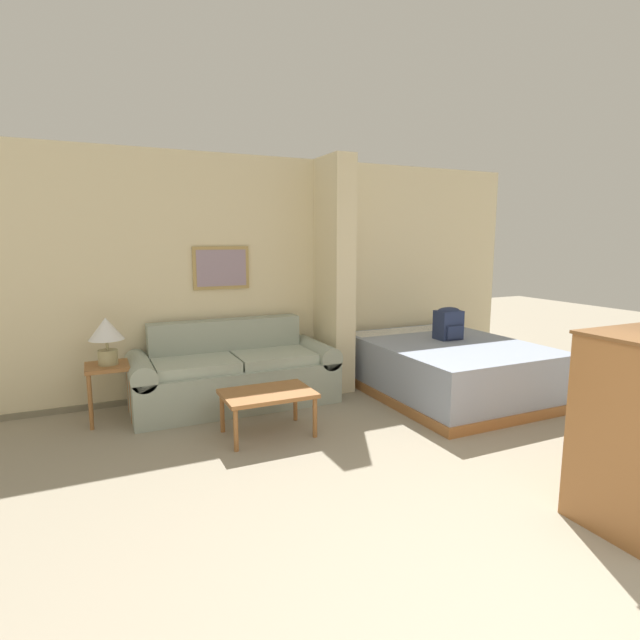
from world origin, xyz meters
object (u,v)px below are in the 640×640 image
Objects in this scene: backpack at (449,323)px; couch at (234,374)px; bed at (446,367)px; table_lamp at (106,334)px; coffee_table at (268,396)px.

couch is at bearing 167.00° from backpack.
couch is 5.75× the size of backpack.
bed is 0.50m from backpack.
couch is 1.30m from table_lamp.
couch is 2.67× the size of coffee_table.
bed is 5.77× the size of backpack.
coffee_table is at bearing -37.59° from table_lamp.
couch is 1.00× the size of bed.
coffee_table is at bearing -169.70° from backpack.
coffee_table is 1.76× the size of table_lamp.
backpack is at bearing -13.00° from couch.
table_lamp reaches higher than couch.
table_lamp is at bearing 169.14° from bed.
couch is at bearing 163.46° from bed.
couch is 4.69× the size of table_lamp.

